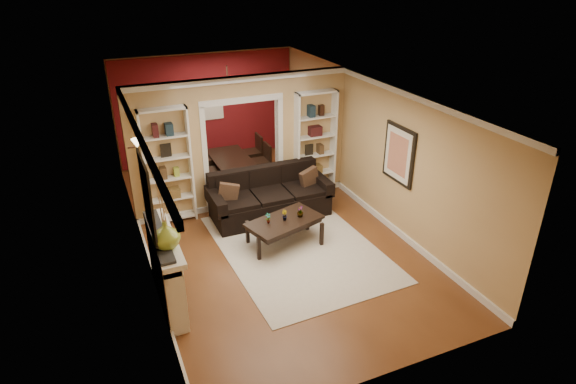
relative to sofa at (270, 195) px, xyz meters
name	(u,v)px	position (x,y,z in m)	size (l,w,h in m)	color
floor	(265,228)	(-0.29, -0.45, -0.47)	(8.00, 8.00, 0.00)	brown
ceiling	(262,90)	(-0.29, -0.45, 2.23)	(8.00, 8.00, 0.00)	white
wall_back	(207,108)	(-0.29, 3.55, 0.88)	(8.00, 8.00, 0.00)	tan
wall_front	(388,288)	(-0.29, -4.45, 0.88)	(8.00, 8.00, 0.00)	tan
wall_left	(135,184)	(-2.54, -0.45, 0.88)	(8.00, 8.00, 0.00)	tan
wall_right	(370,147)	(1.96, -0.45, 0.88)	(8.00, 8.00, 0.00)	tan
partition_wall	(242,143)	(-0.29, 0.75, 0.88)	(4.50, 0.15, 2.70)	tan
red_back_panel	(207,109)	(-0.29, 3.52, 0.85)	(4.44, 0.04, 2.64)	maroon
dining_window	(207,101)	(-0.29, 3.48, 1.08)	(0.78, 0.03, 0.98)	#8CA5CC
area_rug	(298,247)	(0.01, -1.33, -0.46)	(2.56, 3.59, 0.01)	beige
sofa	(270,195)	(0.00, 0.00, 0.00)	(2.41, 1.04, 0.94)	black
pillow_left	(228,194)	(-0.85, -0.02, 0.18)	(0.38, 0.11, 0.38)	brown
pillow_right	(309,179)	(0.85, -0.02, 0.19)	(0.40, 0.11, 0.40)	brown
coffee_table	(284,232)	(-0.16, -1.12, -0.22)	(1.33, 0.72, 0.50)	black
plant_left	(268,218)	(-0.47, -1.12, 0.13)	(0.10, 0.07, 0.20)	#336626
plant_center	(284,215)	(-0.16, -1.12, 0.12)	(0.10, 0.08, 0.18)	#336626
plant_right	(300,211)	(0.15, -1.12, 0.13)	(0.12, 0.12, 0.21)	#336626
bookshelf_left	(168,167)	(-1.84, 0.58, 0.68)	(0.90, 0.30, 2.30)	white
bookshelf_right	(315,145)	(1.26, 0.58, 0.68)	(0.90, 0.30, 2.30)	white
fireplace	(167,269)	(-2.38, -1.95, 0.11)	(0.32, 1.70, 1.16)	white
vase	(166,235)	(-2.38, -2.29, 0.89)	(0.38, 0.38, 0.40)	#8FA735
mirror	(147,197)	(-2.52, -1.95, 1.33)	(0.03, 0.95, 1.10)	silver
wall_sconce	(133,146)	(-2.44, 0.10, 1.36)	(0.18, 0.18, 0.22)	#FFE0A5
framed_art	(398,154)	(1.92, -1.45, 1.08)	(0.04, 0.85, 1.05)	black
dining_table	(232,168)	(-0.14, 2.09, -0.20)	(0.85, 1.52, 0.53)	black
dining_chair_nw	(213,171)	(-0.69, 1.79, -0.07)	(0.40, 0.40, 0.80)	black
dining_chair_ne	(258,162)	(0.41, 1.79, -0.03)	(0.43, 0.43, 0.87)	black
dining_chair_sw	(206,159)	(-0.69, 2.39, -0.01)	(0.45, 0.45, 0.92)	black
dining_chair_se	(250,153)	(0.41, 2.39, -0.02)	(0.45, 0.45, 0.90)	black
chandelier	(220,93)	(-0.29, 2.25, 1.55)	(0.50, 0.50, 0.30)	#342018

